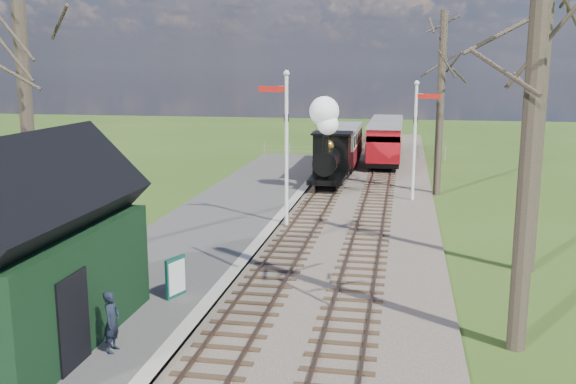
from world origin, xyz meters
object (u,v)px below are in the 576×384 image
Objects in this scene: semaphore_far at (417,132)px; coach at (341,145)px; red_carriage_a at (384,144)px; semaphore_near at (285,138)px; station_shed at (30,254)px; locomotive at (329,148)px; sign_board at (176,277)px; bench at (75,323)px; red_carriage_b at (387,135)px; person at (112,322)px.

semaphore_far reaches higher than coach.
red_carriage_a is at bearing 29.55° from coach.
coach is at bearing 86.97° from semaphore_near.
red_carriage_a is (6.90, 28.01, -0.73)m from station_shed.
station_shed reaches higher than red_carriage_a.
locomotive is at bearing 150.60° from semaphore_far.
locomotive is 17.35m from sign_board.
bench is at bearing 14.23° from station_shed.
semaphore_far is 1.21× the size of locomotive.
coach is at bearing 82.56° from bench.
semaphore_near is at bearing -93.03° from coach.
red_carriage_b is (-1.77, 15.51, -1.82)m from semaphore_far.
station_shed is at bearing -101.63° from red_carriage_b.
locomotive reaches higher than coach.
semaphore_far reaches higher than sign_board.
red_carriage_a is at bearing -90.00° from red_carriage_b.
coach is 5.47× the size of person.
station_shed is at bearing 85.14° from person.
red_carriage_b is at bearing 79.72° from bench.
locomotive is at bearing 80.40° from bench.
person reaches higher than sign_board.
bench is 1.20m from person.
sign_board is (-2.14, -17.16, -1.41)m from locomotive.
locomotive is at bearing 82.87° from sign_board.
station_shed is 20.92m from locomotive.
semaphore_far reaches higher than bench.
coach is at bearing 117.12° from semaphore_far.
sign_board reaches higher than bench.
semaphore_far is 16.28m from sign_board.
locomotive is 20.60m from bench.
semaphore_near is 1.09× the size of semaphore_far.
locomotive is (0.76, 8.47, -1.45)m from semaphore_near.
station_shed is 4.23m from sign_board.
bench is 1.15× the size of person.
station_shed is 26.89m from coach.
semaphore_far is at bearing -62.88° from coach.
coach is 6.81× the size of sign_board.
station_shed reaches higher than coach.
station_shed is at bearing -101.82° from locomotive.
coach reaches higher than red_carriage_a.
coach is at bearing -110.45° from red_carriage_b.
station_shed is 2.40m from person.
bench is (-1.28, -3.10, -0.14)m from sign_board.
coach is 1.44× the size of red_carriage_a.
station_shed is at bearing -115.72° from semaphore_far.
semaphore_far reaches higher than person.
bench is at bearing -102.26° from red_carriage_a.
red_carriage_a is (-1.77, 10.01, -1.82)m from semaphore_far.
coach is 7.44m from red_carriage_b.
red_carriage_a is 3.31× the size of bench.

